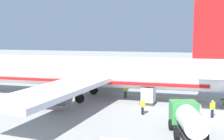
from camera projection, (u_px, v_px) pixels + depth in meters
The scene contains 8 objects.
airliner_foreground at pixel (80, 72), 35.70m from camera, with size 34.65×41.72×11.90m.
service_truck_fuel at pixel (208, 77), 43.44m from camera, with size 3.80×6.18×2.95m.
service_truck_baggage at pixel (188, 118), 22.18m from camera, with size 5.63×3.36×2.40m.
cargo_container_near at pixel (148, 96), 32.66m from camera, with size 1.74×1.74×2.08m.
crew_marshaller at pixel (212, 108), 27.08m from camera, with size 0.47×0.50×1.72m.
crew_loader_left at pixel (125, 90), 36.21m from camera, with size 0.40×0.58×1.75m.
crew_loader_right at pixel (143, 106), 28.21m from camera, with size 0.43×0.55×1.61m.
apron_guide_line at pixel (122, 94), 38.47m from camera, with size 0.30×60.00×0.01m, color yellow.
Camera 1 is at (-28.31, 2.42, 7.78)m, focal length 44.89 mm.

